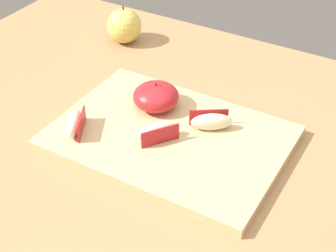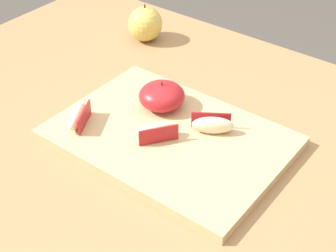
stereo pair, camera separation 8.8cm
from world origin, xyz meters
TOP-DOWN VIEW (x-y plane):
  - dining_table at (0.00, 0.00)m, footprint 1.32×0.86m
  - cutting_board at (-0.05, -0.00)m, footprint 0.40×0.28m
  - apple_half_skin_up at (-0.11, 0.06)m, footprint 0.09×0.09m
  - apple_wedge_back at (-0.06, -0.02)m, footprint 0.06×0.07m
  - apple_wedge_middle at (-0.19, -0.08)m, footprint 0.06×0.08m
  - apple_wedge_left at (0.01, 0.05)m, footprint 0.07×0.06m
  - whole_apple_golden at (-0.32, 0.27)m, footprint 0.08×0.08m

SIDE VIEW (x-z plane):
  - dining_table at x=0.00m, z-range 0.28..1.04m
  - cutting_board at x=-0.05m, z-range 0.76..0.78m
  - apple_wedge_back at x=-0.06m, z-range 0.78..0.81m
  - apple_wedge_middle at x=-0.19m, z-range 0.78..0.81m
  - apple_wedge_left at x=0.01m, z-range 0.78..0.81m
  - whole_apple_golden at x=-0.32m, z-range 0.76..0.85m
  - apple_half_skin_up at x=-0.11m, z-range 0.78..0.83m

